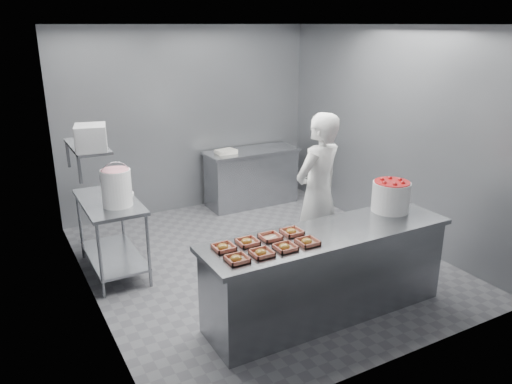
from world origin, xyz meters
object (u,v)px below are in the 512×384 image
(tray_6, at_px, (270,237))
(tray_7, at_px, (292,232))
(tray_2, at_px, (285,247))
(tray_5, at_px, (247,242))
(tray_0, at_px, (237,259))
(strawberry_tub, at_px, (391,195))
(back_counter, at_px, (251,177))
(tray_4, at_px, (224,247))
(service_counter, at_px, (327,273))
(appliance, at_px, (91,138))
(tray_3, at_px, (307,242))
(tray_1, at_px, (262,253))
(glaze_bucket, at_px, (116,187))
(prep_table, at_px, (111,225))
(worker, at_px, (318,193))

(tray_6, height_order, tray_7, tray_7)
(tray_2, relative_size, tray_5, 1.00)
(tray_0, xyz_separation_m, strawberry_tub, (1.98, 0.28, 0.15))
(back_counter, distance_m, tray_4, 3.72)
(service_counter, distance_m, appliance, 2.77)
(tray_3, distance_m, tray_5, 0.55)
(tray_6, bearing_deg, tray_1, -132.77)
(tray_7, bearing_deg, service_counter, -20.88)
(tray_3, xyz_separation_m, glaze_bucket, (-1.25, 1.85, 0.19))
(tray_4, distance_m, tray_5, 0.24)
(service_counter, height_order, tray_4, tray_4)
(prep_table, height_order, tray_1, tray_1)
(back_counter, xyz_separation_m, strawberry_tub, (0.02, -3.10, 0.62))
(tray_1, distance_m, glaze_bucket, 2.02)
(service_counter, bearing_deg, tray_2, -167.34)
(tray_5, height_order, worker, worker)
(tray_2, bearing_deg, tray_6, 89.34)
(tray_2, relative_size, tray_3, 1.00)
(glaze_bucket, bearing_deg, back_counter, 31.45)
(prep_table, bearing_deg, tray_0, -74.29)
(tray_2, xyz_separation_m, tray_4, (-0.48, 0.26, 0.00))
(tray_3, relative_size, tray_6, 1.00)
(back_counter, bearing_deg, tray_6, -115.41)
(tray_1, height_order, tray_7, same)
(service_counter, relative_size, tray_5, 13.88)
(prep_table, bearing_deg, appliance, -122.20)
(tray_2, distance_m, tray_7, 0.36)
(back_counter, distance_m, appliance, 3.38)
(tray_2, height_order, tray_6, tray_2)
(tray_3, height_order, glaze_bucket, glaze_bucket)
(back_counter, relative_size, tray_1, 8.01)
(tray_5, xyz_separation_m, tray_6, (0.24, 0.00, -0.00))
(worker, bearing_deg, prep_table, -42.49)
(tray_6, height_order, glaze_bucket, glaze_bucket)
(tray_0, xyz_separation_m, tray_3, (0.72, 0.00, 0.00))
(back_counter, height_order, tray_2, tray_2)
(prep_table, distance_m, tray_5, 2.02)
(tray_6, xyz_separation_m, strawberry_tub, (1.50, 0.02, 0.15))
(back_counter, xyz_separation_m, appliance, (-2.72, -1.57, 1.24))
(tray_1, relative_size, glaze_bucket, 0.37)
(service_counter, xyz_separation_m, tray_2, (-0.58, -0.13, 0.47))
(tray_7, xyz_separation_m, worker, (0.85, 0.77, 0.02))
(tray_1, bearing_deg, tray_6, 47.23)
(back_counter, height_order, tray_6, tray_6)
(back_counter, height_order, tray_7, tray_7)
(prep_table, height_order, tray_3, tray_3)
(tray_3, xyz_separation_m, tray_5, (-0.48, 0.26, 0.00))
(tray_2, relative_size, strawberry_tub, 0.47)
(back_counter, bearing_deg, tray_7, -111.75)
(tray_1, xyz_separation_m, worker, (1.33, 1.03, 0.02))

